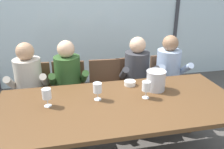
{
  "coord_description": "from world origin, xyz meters",
  "views": [
    {
      "loc": [
        -0.48,
        -1.9,
        1.85
      ],
      "look_at": [
        0.0,
        0.35,
        0.93
      ],
      "focal_mm": 37.53,
      "sensor_mm": 36.0,
      "label": 1
    }
  ],
  "objects_px": {
    "tasting_bowl": "(130,83)",
    "wine_glass_near_bucket": "(47,95)",
    "chair_near_curtain": "(35,93)",
    "chair_center": "(106,88)",
    "chair_near_window_right": "(166,81)",
    "person_beige_jumper": "(29,86)",
    "chair_right_of_center": "(132,85)",
    "wine_glass_by_left_taster": "(146,87)",
    "wine_glass_center_pour": "(97,89)",
    "person_charcoal_jacket": "(138,77)",
    "person_olive_shirt": "(69,83)",
    "person_pale_blue_shirt": "(170,74)",
    "dining_table": "(120,109)",
    "chair_left_of_center": "(69,90)",
    "ice_bucket_primary": "(156,80)"
  },
  "relations": [
    {
      "from": "person_pale_blue_shirt",
      "to": "chair_near_window_right",
      "type": "bearing_deg",
      "value": 82.22
    },
    {
      "from": "chair_center",
      "to": "chair_left_of_center",
      "type": "bearing_deg",
      "value": 179.63
    },
    {
      "from": "wine_glass_by_left_taster",
      "to": "chair_center",
      "type": "bearing_deg",
      "value": 105.54
    },
    {
      "from": "chair_near_curtain",
      "to": "chair_center",
      "type": "xyz_separation_m",
      "value": [
        0.92,
        -0.05,
        0.0
      ]
    },
    {
      "from": "person_olive_shirt",
      "to": "chair_right_of_center",
      "type": "bearing_deg",
      "value": 6.97
    },
    {
      "from": "chair_right_of_center",
      "to": "person_beige_jumper",
      "type": "xyz_separation_m",
      "value": [
        -1.34,
        -0.14,
        0.17
      ]
    },
    {
      "from": "person_beige_jumper",
      "to": "chair_right_of_center",
      "type": "bearing_deg",
      "value": 5.72
    },
    {
      "from": "chair_near_window_right",
      "to": "wine_glass_near_bucket",
      "type": "bearing_deg",
      "value": -155.24
    },
    {
      "from": "chair_right_of_center",
      "to": "wine_glass_center_pour",
      "type": "distance_m",
      "value": 1.09
    },
    {
      "from": "tasting_bowl",
      "to": "wine_glass_near_bucket",
      "type": "distance_m",
      "value": 0.92
    },
    {
      "from": "chair_center",
      "to": "wine_glass_near_bucket",
      "type": "height_order",
      "value": "wine_glass_near_bucket"
    },
    {
      "from": "person_beige_jumper",
      "to": "person_pale_blue_shirt",
      "type": "height_order",
      "value": "same"
    },
    {
      "from": "chair_near_window_right",
      "to": "person_pale_blue_shirt",
      "type": "relative_size",
      "value": 0.73
    },
    {
      "from": "wine_glass_by_left_taster",
      "to": "person_beige_jumper",
      "type": "bearing_deg",
      "value": 148.1
    },
    {
      "from": "wine_glass_by_left_taster",
      "to": "wine_glass_center_pour",
      "type": "distance_m",
      "value": 0.47
    },
    {
      "from": "dining_table",
      "to": "person_charcoal_jacket",
      "type": "height_order",
      "value": "person_charcoal_jacket"
    },
    {
      "from": "person_olive_shirt",
      "to": "person_pale_blue_shirt",
      "type": "distance_m",
      "value": 1.34
    },
    {
      "from": "chair_center",
      "to": "wine_glass_by_left_taster",
      "type": "bearing_deg",
      "value": -71.41
    },
    {
      "from": "person_beige_jumper",
      "to": "wine_glass_center_pour",
      "type": "xyz_separation_m",
      "value": [
        0.73,
        -0.68,
        0.21
      ]
    },
    {
      "from": "chair_left_of_center",
      "to": "person_pale_blue_shirt",
      "type": "bearing_deg",
      "value": 1.8
    },
    {
      "from": "tasting_bowl",
      "to": "wine_glass_by_left_taster",
      "type": "height_order",
      "value": "wine_glass_by_left_taster"
    },
    {
      "from": "wine_glass_by_left_taster",
      "to": "wine_glass_near_bucket",
      "type": "height_order",
      "value": "same"
    },
    {
      "from": "tasting_bowl",
      "to": "wine_glass_center_pour",
      "type": "xyz_separation_m",
      "value": [
        -0.4,
        -0.26,
        0.09
      ]
    },
    {
      "from": "dining_table",
      "to": "chair_right_of_center",
      "type": "distance_m",
      "value": 1.04
    },
    {
      "from": "chair_center",
      "to": "chair_right_of_center",
      "type": "xyz_separation_m",
      "value": [
        0.38,
        0.02,
        0.0
      ]
    },
    {
      "from": "wine_glass_by_left_taster",
      "to": "person_olive_shirt",
      "type": "bearing_deg",
      "value": 134.28
    },
    {
      "from": "ice_bucket_primary",
      "to": "wine_glass_center_pour",
      "type": "height_order",
      "value": "ice_bucket_primary"
    },
    {
      "from": "chair_right_of_center",
      "to": "tasting_bowl",
      "type": "bearing_deg",
      "value": -116.49
    },
    {
      "from": "chair_center",
      "to": "person_pale_blue_shirt",
      "type": "distance_m",
      "value": 0.88
    },
    {
      "from": "chair_near_curtain",
      "to": "wine_glass_near_bucket",
      "type": "xyz_separation_m",
      "value": [
        0.23,
        -0.88,
        0.38
      ]
    },
    {
      "from": "person_charcoal_jacket",
      "to": "wine_glass_near_bucket",
      "type": "xyz_separation_m",
      "value": [
        -1.1,
        -0.71,
        0.21
      ]
    },
    {
      "from": "chair_left_of_center",
      "to": "chair_center",
      "type": "relative_size",
      "value": 1.0
    },
    {
      "from": "chair_center",
      "to": "tasting_bowl",
      "type": "height_order",
      "value": "chair_center"
    },
    {
      "from": "person_charcoal_jacket",
      "to": "chair_near_curtain",
      "type": "bearing_deg",
      "value": 178.31
    },
    {
      "from": "person_beige_jumper",
      "to": "ice_bucket_primary",
      "type": "relative_size",
      "value": 5.59
    },
    {
      "from": "chair_near_curtain",
      "to": "chair_right_of_center",
      "type": "xyz_separation_m",
      "value": [
        1.3,
        -0.03,
        0.0
      ]
    },
    {
      "from": "person_pale_blue_shirt",
      "to": "wine_glass_center_pour",
      "type": "height_order",
      "value": "person_pale_blue_shirt"
    },
    {
      "from": "dining_table",
      "to": "chair_right_of_center",
      "type": "height_order",
      "value": "chair_right_of_center"
    },
    {
      "from": "wine_glass_by_left_taster",
      "to": "tasting_bowl",
      "type": "bearing_deg",
      "value": 102.11
    },
    {
      "from": "chair_center",
      "to": "chair_near_window_right",
      "type": "relative_size",
      "value": 1.0
    },
    {
      "from": "person_beige_jumper",
      "to": "wine_glass_center_pour",
      "type": "height_order",
      "value": "person_beige_jumper"
    },
    {
      "from": "chair_near_curtain",
      "to": "chair_near_window_right",
      "type": "height_order",
      "value": "same"
    },
    {
      "from": "dining_table",
      "to": "tasting_bowl",
      "type": "height_order",
      "value": "tasting_bowl"
    },
    {
      "from": "dining_table",
      "to": "chair_left_of_center",
      "type": "distance_m",
      "value": 1.06
    },
    {
      "from": "dining_table",
      "to": "chair_near_window_right",
      "type": "distance_m",
      "value": 1.33
    },
    {
      "from": "chair_left_of_center",
      "to": "tasting_bowl",
      "type": "distance_m",
      "value": 0.92
    },
    {
      "from": "person_olive_shirt",
      "to": "dining_table",
      "type": "bearing_deg",
      "value": -62.4
    },
    {
      "from": "chair_near_curtain",
      "to": "chair_center",
      "type": "relative_size",
      "value": 1.0
    },
    {
      "from": "chair_near_window_right",
      "to": "chair_center",
      "type": "bearing_deg",
      "value": 178.21
    },
    {
      "from": "person_pale_blue_shirt",
      "to": "wine_glass_center_pour",
      "type": "bearing_deg",
      "value": -145.58
    }
  ]
}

